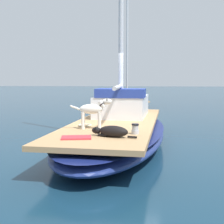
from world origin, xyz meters
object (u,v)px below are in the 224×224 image
Objects in this scene: dog_white at (93,110)px; moored_boat_far_astern at (128,97)px; dog_black at (112,131)px; coiled_rope at (85,125)px; deck_towel at (76,137)px; sailboat_main at (116,133)px; deck_winch at (135,129)px.

dog_white is 13.33m from moored_boat_far_astern.
coiled_rope is (-0.76, 1.29, -0.08)m from dog_black.
sailboat_main is at bearing 77.49° from deck_towel.
sailboat_main is 2.28m from dog_black.
dog_white is 1.21m from deck_towel.
deck_winch is (0.95, -0.56, -0.32)m from dog_white.
deck_towel is 0.08× the size of moored_boat_far_astern.
deck_winch is 1.53m from coiled_rope.
dog_white is (-0.39, -1.31, 0.75)m from sailboat_main.
dog_black is 0.69m from deck_towel.
coiled_rope is at bearing 142.13° from deck_winch.
sailboat_main is 1.56m from dog_white.
moored_boat_far_astern reaches higher than sailboat_main.
moored_boat_far_astern reaches higher than deck_winch.
deck_towel is (-1.10, -0.57, -0.08)m from deck_winch.
moored_boat_far_astern reaches higher than dog_white.
deck_winch is 0.65× the size of coiled_rope.
sailboat_main is at bearing 55.44° from coiled_rope.
sailboat_main is 35.37× the size of deck_winch.
deck_towel is (-0.54, -2.45, 0.34)m from sailboat_main.
coiled_rope is 1.51m from deck_towel.
coiled_rope reaches higher than sailboat_main.
sailboat_main is 13.26× the size of deck_towel.
moored_boat_far_astern reaches higher than dog_black.
moored_boat_far_astern is at bearing 88.00° from coiled_rope.
sailboat_main is at bearing -89.07° from moored_boat_far_astern.
moored_boat_far_astern is at bearing 89.17° from dog_white.
dog_black is at bearing -61.44° from dog_white.
dog_black is 0.98× the size of dog_white.
deck_towel is (-0.15, -1.13, -0.41)m from dog_white.
moored_boat_far_astern reaches higher than deck_towel.
deck_winch is at bearing -86.90° from moored_boat_far_astern.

